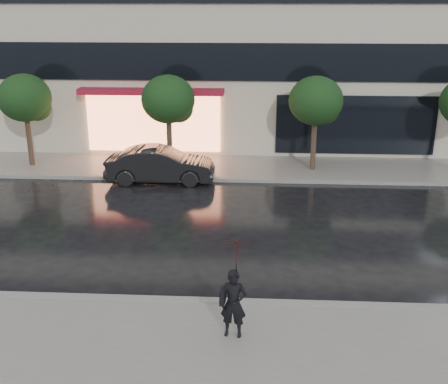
{
  "coord_description": "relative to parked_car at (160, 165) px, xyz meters",
  "views": [
    {
      "loc": [
        0.59,
        -12.71,
        6.94
      ],
      "look_at": [
        -0.32,
        3.19,
        1.4
      ],
      "focal_mm": 45.0,
      "sensor_mm": 36.0,
      "label": 1
    }
  ],
  "objects": [
    {
      "name": "tree_mid_east",
      "position": [
        6.18,
        1.73,
        2.22
      ],
      "size": [
        2.2,
        2.2,
        3.99
      ],
      "color": "#33261C",
      "rests_on": "ground"
    },
    {
      "name": "pedestrian_with_umbrella",
      "position": [
        3.35,
        -10.71,
        0.94
      ],
      "size": [
        1.06,
        1.07,
        2.24
      ],
      "rotation": [
        0.0,
        0.0,
        -0.11
      ],
      "color": "black",
      "rests_on": "sidewalk_near"
    },
    {
      "name": "sidewalk_far",
      "position": [
        3.12,
        1.95,
        -0.64
      ],
      "size": [
        60.0,
        3.5,
        0.12
      ],
      "primitive_type": "cube",
      "color": "slate",
      "rests_on": "ground"
    },
    {
      "name": "sidewalk_near",
      "position": [
        3.12,
        -11.55,
        -0.64
      ],
      "size": [
        60.0,
        4.5,
        0.12
      ],
      "primitive_type": "cube",
      "color": "slate",
      "rests_on": "ground"
    },
    {
      "name": "curb_near",
      "position": [
        3.12,
        -9.3,
        -0.63
      ],
      "size": [
        60.0,
        0.25,
        0.14
      ],
      "primitive_type": "cube",
      "color": "gray",
      "rests_on": "ground"
    },
    {
      "name": "parked_car",
      "position": [
        0.0,
        0.0,
        0.0
      ],
      "size": [
        4.28,
        1.59,
        1.4
      ],
      "primitive_type": "imported",
      "rotation": [
        0.0,
        0.0,
        1.6
      ],
      "color": "black",
      "rests_on": "ground"
    },
    {
      "name": "tree_far_west",
      "position": [
        -5.82,
        1.73,
        2.22
      ],
      "size": [
        2.2,
        2.2,
        3.99
      ],
      "color": "#33261C",
      "rests_on": "ground"
    },
    {
      "name": "ground",
      "position": [
        3.12,
        -8.3,
        -0.7
      ],
      "size": [
        120.0,
        120.0,
        0.0
      ],
      "primitive_type": "plane",
      "color": "black",
      "rests_on": "ground"
    },
    {
      "name": "tree_mid_west",
      "position": [
        0.18,
        1.73,
        2.22
      ],
      "size": [
        2.2,
        2.2,
        3.99
      ],
      "color": "#33261C",
      "rests_on": "ground"
    },
    {
      "name": "curb_far",
      "position": [
        3.12,
        0.2,
        -0.63
      ],
      "size": [
        60.0,
        0.25,
        0.14
      ],
      "primitive_type": "cube",
      "color": "gray",
      "rests_on": "ground"
    }
  ]
}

